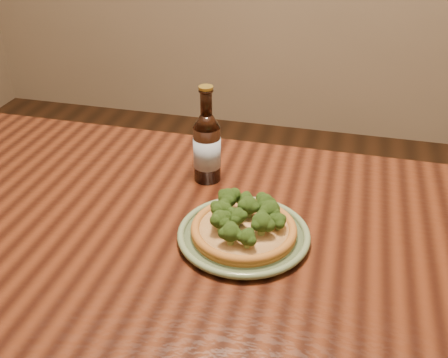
% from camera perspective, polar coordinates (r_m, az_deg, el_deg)
% --- Properties ---
extents(table, '(1.60, 0.90, 0.75)m').
position_cam_1_polar(table, '(1.11, -2.29, -10.52)').
color(table, '#461E0F').
rests_on(table, ground).
extents(plate, '(0.27, 0.27, 0.02)m').
position_cam_1_polar(plate, '(1.05, 2.16, -6.10)').
color(plate, '#657B55').
rests_on(plate, table).
extents(pizza, '(0.21, 0.21, 0.07)m').
position_cam_1_polar(pizza, '(1.04, 2.21, -5.06)').
color(pizza, '#A56725').
rests_on(pizza, plate).
extents(beer_bottle, '(0.06, 0.06, 0.23)m').
position_cam_1_polar(beer_bottle, '(1.21, -1.87, 3.55)').
color(beer_bottle, black).
rests_on(beer_bottle, table).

